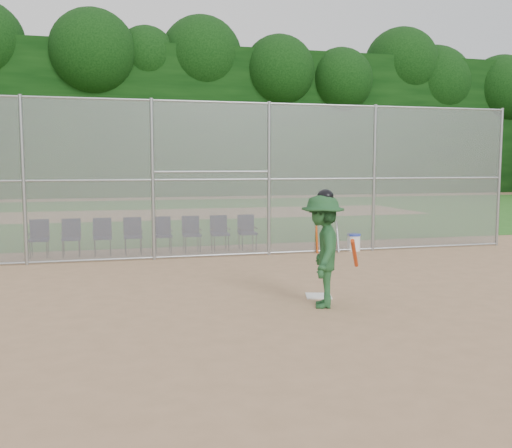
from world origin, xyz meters
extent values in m
plane|color=tan|center=(0.00, 0.00, 0.00)|extent=(100.00, 100.00, 0.00)
plane|color=#29661E|center=(0.00, 18.00, 0.01)|extent=(100.00, 100.00, 0.00)
plane|color=tan|center=(0.00, 18.00, 0.01)|extent=(24.00, 24.00, 0.00)
cube|color=gray|center=(0.00, 5.00, 2.00)|extent=(16.00, 0.02, 4.00)
cylinder|color=#9EA3A8|center=(8.00, 5.00, 2.00)|extent=(0.09, 0.09, 4.00)
cylinder|color=#9EA3A8|center=(0.00, 5.00, 3.95)|extent=(16.00, 0.05, 0.05)
cube|color=black|center=(0.00, 35.00, 5.50)|extent=(80.00, 5.00, 11.00)
cube|color=white|center=(0.57, 0.16, 0.01)|extent=(0.56, 0.56, 0.02)
imported|color=#205028|center=(0.36, -0.53, 0.95)|extent=(1.07, 1.39, 1.89)
ellipsoid|color=black|center=(0.36, -0.53, 1.86)|extent=(0.27, 0.30, 0.23)
cylinder|color=red|center=(0.76, -0.93, 0.95)|extent=(0.42, 0.66, 0.56)
cylinder|color=white|center=(3.47, 5.08, 0.21)|extent=(0.35, 0.35, 0.42)
cylinder|color=#283CAE|center=(3.47, 5.08, 0.45)|extent=(0.38, 0.38, 0.06)
cylinder|color=#D84C14|center=(2.34, 4.97, 0.42)|extent=(0.06, 0.19, 0.85)
cylinder|color=black|center=(2.64, 4.97, 0.42)|extent=(0.06, 0.22, 0.85)
cylinder|color=#B2B2B7|center=(2.94, 4.97, 0.42)|extent=(0.06, 0.25, 0.84)
camera|label=1|loc=(-3.08, -9.36, 2.39)|focal=40.00mm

